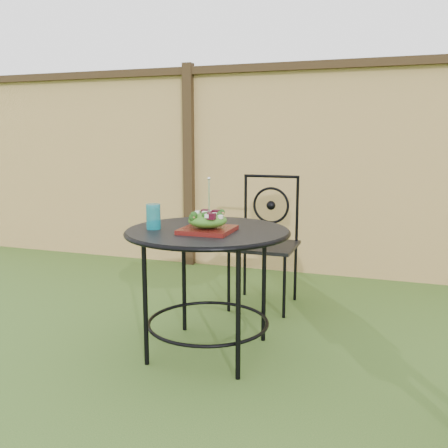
{
  "coord_description": "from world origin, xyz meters",
  "views": [
    {
      "loc": [
        0.55,
        -2.25,
        1.23
      ],
      "look_at": [
        -0.33,
        0.35,
        0.75
      ],
      "focal_mm": 40.0,
      "sensor_mm": 36.0,
      "label": 1
    }
  ],
  "objects": [
    {
      "name": "salad_plate",
      "position": [
        -0.39,
        0.22,
        0.74
      ],
      "size": [
        0.27,
        0.27,
        0.02
      ],
      "primitive_type": "cube",
      "color": "#41090E",
      "rests_on": "patio_table"
    },
    {
      "name": "patio_table",
      "position": [
        -0.41,
        0.3,
        0.59
      ],
      "size": [
        0.92,
        0.92,
        0.72
      ],
      "color": "black",
      "rests_on": "ground"
    },
    {
      "name": "salad",
      "position": [
        -0.39,
        0.22,
        0.79
      ],
      "size": [
        0.21,
        0.21,
        0.08
      ],
      "primitive_type": "ellipsoid",
      "color": "#235614",
      "rests_on": "salad_plate"
    },
    {
      "name": "patio_chair",
      "position": [
        -0.32,
        1.24,
        0.5
      ],
      "size": [
        0.46,
        0.46,
        0.95
      ],
      "color": "black",
      "rests_on": "ground"
    },
    {
      "name": "ground",
      "position": [
        0.0,
        0.0,
        0.0
      ],
      "size": [
        60.0,
        60.0,
        0.0
      ],
      "primitive_type": "plane",
      "color": "#274B18",
      "rests_on": "ground"
    },
    {
      "name": "drinking_glass",
      "position": [
        -0.7,
        0.21,
        0.79
      ],
      "size": [
        0.08,
        0.08,
        0.14
      ],
      "primitive_type": "cylinder",
      "color": "#0B7586",
      "rests_on": "patio_table"
    },
    {
      "name": "fence",
      "position": [
        -0.0,
        2.19,
        0.95
      ],
      "size": [
        8.0,
        0.12,
        1.9
      ],
      "color": "#EFC276",
      "rests_on": "ground"
    },
    {
      "name": "fork",
      "position": [
        -0.38,
        0.22,
        0.92
      ],
      "size": [
        0.01,
        0.01,
        0.18
      ],
      "primitive_type": "cylinder",
      "color": "silver",
      "rests_on": "salad"
    }
  ]
}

